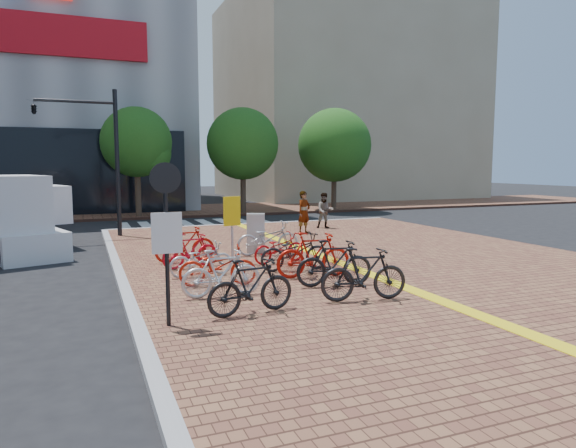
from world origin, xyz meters
name	(u,v)px	position (x,y,z in m)	size (l,w,h in m)	color
ground	(293,283)	(0.00, 0.00, 0.00)	(120.00, 120.00, 0.00)	black
sidewalk	(549,324)	(3.00, -5.00, 0.07)	(14.00, 34.00, 0.15)	brown
tactile_strip	(507,326)	(2.00, -5.00, 0.16)	(0.40, 34.00, 0.01)	yellow
kerb_west	(157,384)	(-4.00, -5.00, 0.08)	(0.25, 34.00, 0.15)	gray
kerb_north	(256,224)	(3.00, 12.00, 0.08)	(14.00, 0.25, 0.15)	gray
far_sidewalk	(166,211)	(0.00, 21.00, 0.07)	(70.00, 8.00, 0.15)	brown
building_beige	(341,100)	(18.00, 32.00, 9.00)	(20.00, 18.00, 18.00)	gray
crosswalk	(197,224)	(0.50, 14.00, 0.01)	(7.50, 4.00, 0.01)	silver
street_trees	(260,146)	(5.04, 17.45, 4.10)	(16.20, 4.60, 6.35)	#38281E
bike_0	(251,286)	(-1.94, -2.62, 0.68)	(0.50, 1.78, 1.07)	black
bike_1	(222,273)	(-2.13, -1.17, 0.67)	(0.49, 1.72, 1.03)	silver
bike_2	(218,266)	(-1.96, -0.15, 0.62)	(0.63, 1.80, 0.94)	red
bike_3	(201,259)	(-2.10, 1.03, 0.58)	(0.57, 1.65, 0.86)	#BBBBC0
bike_4	(191,251)	(-2.14, 2.17, 0.63)	(0.45, 1.61, 0.97)	red
bike_5	(185,244)	(-2.12, 3.12, 0.68)	(0.50, 1.75, 1.05)	#B0180C
bike_6	(364,274)	(0.53, -2.57, 0.71)	(0.53, 1.87, 1.12)	black
bike_7	(334,263)	(0.54, -1.19, 0.70)	(0.52, 1.82, 1.10)	black
bike_8	(314,255)	(0.49, -0.16, 0.73)	(0.54, 1.92, 1.15)	#B7170D
bike_9	(295,252)	(0.38, 0.82, 0.65)	(0.67, 1.91, 1.01)	black
bike_10	(279,248)	(0.38, 1.96, 0.59)	(0.58, 1.66, 0.87)	#B40C10
bike_11	(268,238)	(0.52, 3.34, 0.67)	(0.70, 1.99, 1.05)	#A5A4A9
pedestrian_a	(304,212)	(3.62, 7.62, 1.02)	(0.64, 0.42, 1.75)	gray
pedestrian_b	(325,210)	(5.19, 8.90, 0.94)	(0.77, 0.60, 1.58)	#4F5164
utility_box	(256,233)	(0.33, 3.96, 0.78)	(0.57, 0.42, 1.25)	#B4B5B9
yellow_sign	(232,217)	(-0.89, 2.38, 1.48)	(0.52, 0.18, 1.93)	#B7B7BC
notice_sign	(166,224)	(-3.50, -2.80, 1.95)	(0.53, 0.12, 2.85)	black
traffic_light_pole	(80,135)	(-4.82, 9.76, 4.11)	(3.08, 1.19, 5.73)	black
box_truck	(20,218)	(-6.76, 7.02, 1.24)	(3.28, 4.93, 2.63)	silver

